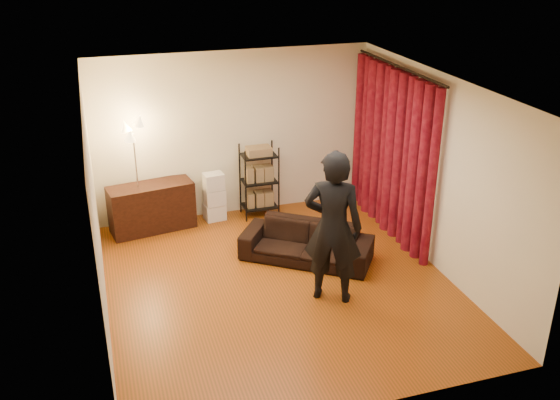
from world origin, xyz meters
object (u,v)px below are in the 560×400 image
object	(u,v)px
person	(333,227)
media_cabinet	(152,207)
wire_shelf	(259,181)
floor_lamp	(137,179)
sofa	(306,243)
storage_boxes	(214,197)

from	to	relation	value
person	media_cabinet	size ratio (longest dim) A/B	1.54
wire_shelf	floor_lamp	world-z (taller)	floor_lamp
sofa	storage_boxes	xyz separation A→B (m)	(-0.98, 1.72, 0.14)
wire_shelf	sofa	bearing A→B (deg)	-68.62
person	floor_lamp	size ratio (longest dim) A/B	1.10
floor_lamp	person	bearing A→B (deg)	-50.35
media_cabinet	storage_boxes	size ratio (longest dim) A/B	1.60
person	floor_lamp	xyz separation A→B (m)	(-2.15, 2.60, -0.09)
wire_shelf	storage_boxes	bearing A→B (deg)	-169.75
floor_lamp	sofa	bearing A→B (deg)	-35.58
media_cabinet	wire_shelf	xyz separation A→B (m)	(1.76, 0.02, 0.23)
storage_boxes	sofa	bearing A→B (deg)	-60.25
sofa	storage_boxes	distance (m)	1.98
sofa	wire_shelf	size ratio (longest dim) A/B	1.52
sofa	person	distance (m)	1.27
media_cabinet	storage_boxes	bearing A→B (deg)	-5.98
wire_shelf	floor_lamp	bearing A→B (deg)	-163.24
media_cabinet	floor_lamp	xyz separation A→B (m)	(-0.19, -0.09, 0.53)
media_cabinet	storage_boxes	xyz separation A→B (m)	(1.02, 0.06, 0.03)
sofa	floor_lamp	distance (m)	2.76
person	storage_boxes	size ratio (longest dim) A/B	2.47
storage_boxes	floor_lamp	bearing A→B (deg)	-172.64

